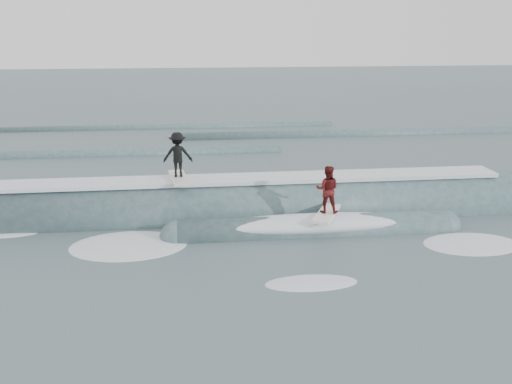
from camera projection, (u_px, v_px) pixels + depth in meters
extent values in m
plane|color=#3A4C54|center=(265.00, 248.00, 17.52)|extent=(160.00, 160.00, 0.00)
cylinder|color=#324E55|center=(253.00, 213.00, 20.78)|extent=(21.02, 2.48, 2.48)
cylinder|color=#324E55|center=(314.00, 232.00, 18.90)|extent=(9.00, 1.15, 1.15)
sphere|color=#324E55|center=(178.00, 238.00, 18.37)|extent=(1.15, 1.15, 1.15)
sphere|color=#324E55|center=(443.00, 226.00, 19.42)|extent=(1.15, 1.15, 1.15)
cube|color=white|center=(253.00, 179.00, 20.42)|extent=(18.00, 1.30, 0.14)
ellipsoid|color=white|center=(314.00, 223.00, 18.81)|extent=(7.60, 1.30, 0.60)
cube|color=silver|center=(179.00, 178.00, 20.08)|extent=(0.80, 2.05, 0.10)
imported|color=black|center=(178.00, 155.00, 19.84)|extent=(1.03, 0.60, 1.57)
cube|color=white|center=(326.00, 214.00, 18.77)|extent=(1.37, 2.04, 0.10)
imported|color=#50100F|center=(327.00, 189.00, 18.53)|extent=(0.90, 0.78, 1.57)
ellipsoid|color=white|center=(128.00, 246.00, 17.73)|extent=(3.62, 2.47, 0.10)
ellipsoid|color=white|center=(311.00, 283.00, 15.14)|extent=(1.98, 1.35, 0.10)
ellipsoid|color=white|center=(471.00, 244.00, 17.86)|extent=(2.54, 1.73, 0.10)
ellipsoid|color=white|center=(6.00, 231.00, 19.01)|extent=(2.54, 1.73, 0.10)
cylinder|color=#324E55|center=(74.00, 156.00, 29.91)|extent=(22.00, 0.70, 0.70)
cylinder|color=#324E55|center=(351.00, 135.00, 35.60)|extent=(22.00, 0.80, 0.80)
cylinder|color=#324E55|center=(170.00, 128.00, 38.10)|extent=(22.00, 0.60, 0.60)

